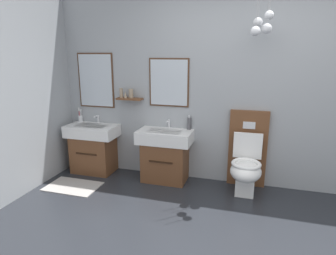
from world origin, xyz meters
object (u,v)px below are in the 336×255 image
at_px(toilet, 246,162).
at_px(soap_dispenser, 189,123).
at_px(vanity_sink_left, 94,147).
at_px(vanity_sink_right, 165,154).
at_px(toothbrush_cup, 80,118).

xyz_separation_m(toilet, soap_dispenser, (-0.78, 0.17, 0.41)).
xyz_separation_m(vanity_sink_left, soap_dispenser, (1.38, 0.15, 0.41)).
xyz_separation_m(vanity_sink_right, toilet, (1.07, -0.02, 0.00)).
relative_size(vanity_sink_left, toothbrush_cup, 3.43).
bearing_deg(toothbrush_cup, vanity_sink_left, -26.51).
height_order(vanity_sink_left, soap_dispenser, soap_dispenser).
relative_size(vanity_sink_right, soap_dispenser, 3.67).
distance_m(toilet, toothbrush_cup, 2.47).
height_order(vanity_sink_left, toothbrush_cup, toothbrush_cup).
height_order(toothbrush_cup, soap_dispenser, toothbrush_cup).
distance_m(vanity_sink_right, toilet, 1.07).
relative_size(vanity_sink_right, toothbrush_cup, 3.43).
bearing_deg(vanity_sink_right, vanity_sink_left, 180.00).
height_order(vanity_sink_right, soap_dispenser, soap_dispenser).
distance_m(vanity_sink_right, toothbrush_cup, 1.43).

